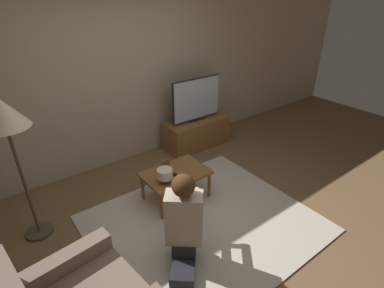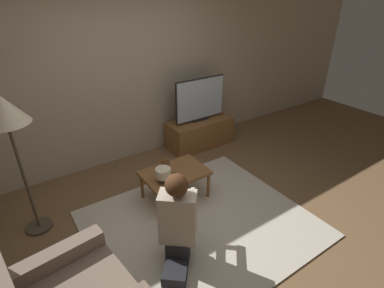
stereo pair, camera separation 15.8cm
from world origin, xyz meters
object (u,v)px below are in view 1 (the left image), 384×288
object	(u,v)px
coffee_table	(176,175)
table_lamp	(165,175)
floor_lamp	(4,120)
person_kneeling	(184,219)
tv	(196,99)

from	to	relation	value
coffee_table	table_lamp	distance (m)	0.28
coffee_table	table_lamp	world-z (taller)	table_lamp
floor_lamp	person_kneeling	world-z (taller)	floor_lamp
coffee_table	floor_lamp	xyz separation A→B (m)	(-1.55, 0.40, 0.99)
coffee_table	tv	bearing A→B (deg)	42.69
table_lamp	coffee_table	bearing A→B (deg)	24.80
tv	floor_lamp	world-z (taller)	floor_lamp
floor_lamp	table_lamp	world-z (taller)	floor_lamp
person_kneeling	table_lamp	xyz separation A→B (m)	(0.27, 0.76, -0.02)
tv	floor_lamp	distance (m)	2.75
coffee_table	floor_lamp	world-z (taller)	floor_lamp
floor_lamp	person_kneeling	size ratio (longest dim) A/B	1.57
table_lamp	floor_lamp	bearing A→B (deg)	159.52
floor_lamp	person_kneeling	distance (m)	1.84
person_kneeling	table_lamp	distance (m)	0.80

